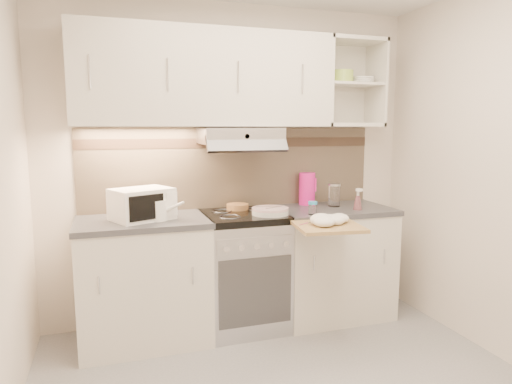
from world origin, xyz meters
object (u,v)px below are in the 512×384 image
watering_can (159,209)px  cutting_board (329,227)px  plate_stack (270,211)px  microwave (142,204)px  spray_bottle (358,201)px  electric_range (244,270)px  glass_jar (334,195)px  pink_pitcher (307,189)px

watering_can → cutting_board: (1.09, -0.44, -0.11)m
plate_stack → microwave: bearing=173.6°
microwave → plate_stack: (0.92, -0.10, -0.08)m
spray_bottle → electric_range: bearing=147.7°
watering_can → glass_jar: (1.43, 0.13, 0.02)m
spray_bottle → plate_stack: bearing=154.9°
watering_can → plate_stack: (0.81, -0.04, -0.05)m
watering_can → electric_range: bearing=30.0°
watering_can → pink_pitcher: (1.25, 0.28, 0.06)m
electric_range → pink_pitcher: bearing=18.0°
plate_stack → pink_pitcher: size_ratio=1.02×
glass_jar → pink_pitcher: bearing=138.4°
plate_stack → cutting_board: (0.28, -0.40, -0.05)m
electric_range → microwave: microwave is taller
plate_stack → glass_jar: size_ratio=1.45×
glass_jar → cutting_board: bearing=-120.8°
microwave → spray_bottle: bearing=-28.6°
electric_range → spray_bottle: bearing=-9.2°
plate_stack → watering_can: bearing=177.4°
pink_pitcher → cutting_board: pink_pitcher is taller
watering_can → microwave: bearing=171.5°
electric_range → plate_stack: plate_stack is taller
spray_bottle → cutting_board: size_ratio=0.42×
plate_stack → glass_jar: bearing=15.1°
microwave → spray_bottle: 1.65m
microwave → cutting_board: microwave is taller
spray_bottle → cutting_board: bearing=-162.9°
microwave → glass_jar: 1.54m
electric_range → spray_bottle: 1.04m
electric_range → plate_stack: (0.17, -0.12, 0.48)m
electric_range → spray_bottle: size_ratio=4.96×
cutting_board → microwave: bearing=165.2°
glass_jar → cutting_board: (-0.34, -0.57, -0.12)m
watering_can → spray_bottle: watering_can is taller
microwave → pink_pitcher: bearing=-15.1°
electric_range → microwave: 0.94m
spray_bottle → watering_can: bearing=154.6°
pink_pitcher → microwave: bearing=-151.0°
plate_stack → spray_bottle: spray_bottle is taller
pink_pitcher → electric_range: bearing=-142.0°
electric_range → pink_pitcher: 0.87m
pink_pitcher → spray_bottle: pink_pitcher is taller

